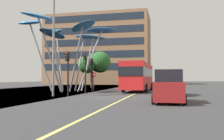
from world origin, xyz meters
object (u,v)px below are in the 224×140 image
Objects in this scene: traffic_light_kerb_far at (85,66)px; traffic_light_island_mid at (92,68)px; car_parked_near at (168,87)px; street_lamp at (57,31)px; leaf_sculpture at (68,34)px; car_parked_mid at (172,85)px; traffic_light_kerb_near at (68,64)px; red_bus at (138,75)px; no_entry_sign at (94,78)px.

traffic_light_island_mid is at bearing 97.14° from traffic_light_kerb_far.
car_parked_near is 10.99m from street_lamp.
car_parked_mid is at bearing -18.04° from leaf_sculpture.
leaf_sculpture is 8.89m from traffic_light_kerb_near.
car_parked_near reaches higher than car_parked_mid.
red_bus is 2.85× the size of traffic_light_kerb_far.
car_parked_near is at bearing -55.94° from no_entry_sign.
street_lamp reaches higher than traffic_light_island_mid.
leaf_sculpture is at bearing 161.96° from car_parked_mid.
traffic_light_kerb_far is at bearing -45.52° from leaf_sculpture.
traffic_light_kerb_far is at bearing -82.86° from traffic_light_island_mid.
red_bus is 2.88× the size of traffic_light_kerb_near.
traffic_light_island_mid is 0.95× the size of car_parked_near.
traffic_light_island_mid reaches higher than red_bus.
traffic_light_island_mid is at bearing 7.70° from leaf_sculpture.
street_lamp is 3.92× the size of no_entry_sign.
leaf_sculpture is 3.10× the size of traffic_light_kerb_far.
red_bus is 1.21× the size of street_lamp.
no_entry_sign is (-0.86, 5.77, -1.23)m from traffic_light_kerb_far.
traffic_light_kerb_far is 8.68m from car_parked_mid.
red_bus is 2.69× the size of car_parked_near.
red_bus is at bearing 104.16° from car_parked_near.
car_parked_near is at bearing -75.84° from red_bus.
traffic_light_kerb_far is at bearing 176.73° from car_parked_mid.
leaf_sculpture is 6.15m from traffic_light_kerb_far.
traffic_light_kerb_near is 0.99× the size of traffic_light_kerb_far.
car_parked_mid is (3.79, -6.54, -0.98)m from red_bus.
car_parked_mid is at bearing 19.99° from street_lamp.
traffic_light_kerb_far is 0.42× the size of street_lamp.
leaf_sculpture is (-7.97, -2.71, 4.82)m from red_bus.
street_lamp is at bearing -160.01° from car_parked_mid.
traffic_light_kerb_far is 1.67× the size of no_entry_sign.
no_entry_sign is at bearing 146.20° from car_parked_mid.
traffic_light_kerb_near is 9.52m from car_parked_mid.
car_parked_mid is at bearing -3.27° from traffic_light_kerb_far.
traffic_light_kerb_far is at bearing -81.48° from no_entry_sign.
red_bus is 12.24m from street_lamp.
traffic_light_kerb_near reaches higher than no_entry_sign.
traffic_light_kerb_far is at bearing -127.73° from red_bus.
car_parked_near is at bearing -93.05° from car_parked_mid.
traffic_light_kerb_far is 3.76m from traffic_light_island_mid.
red_bus reaches higher than car_parked_mid.
traffic_light_kerb_far is at bearing 87.06° from traffic_light_kerb_near.
car_parked_near is 0.96× the size of car_parked_mid.
leaf_sculpture is 7.73m from street_lamp.
car_parked_mid is (8.94, -4.21, -1.83)m from traffic_light_island_mid.
street_lamp is (-1.22, -4.01, 2.84)m from traffic_light_kerb_far.
traffic_light_island_mid is (-0.47, 3.73, 0.01)m from traffic_light_kerb_far.
traffic_light_kerb_far reaches higher than no_entry_sign.
leaf_sculpture reaches higher than red_bus.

